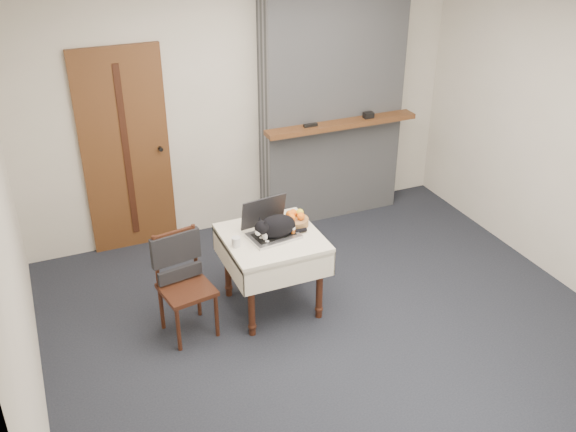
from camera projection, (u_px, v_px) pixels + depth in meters
name	position (u px, v px, depth m)	size (l,w,h in m)	color
ground	(330.00, 325.00, 5.34)	(4.50, 4.50, 0.00)	black
room_shell	(310.00, 106.00, 4.88)	(4.52, 4.01, 2.61)	beige
door	(126.00, 152.00, 6.05)	(0.82, 0.10, 2.00)	brown
chimney	(332.00, 98.00, 6.53)	(1.62, 0.48, 2.60)	gray
side_table	(272.00, 248.00, 5.31)	(0.78, 0.78, 0.70)	#37190F
laptop	(269.00, 226.00, 5.25)	(0.44, 0.39, 0.30)	#B7B7BC
cat	(278.00, 226.00, 5.20)	(0.48, 0.27, 0.23)	black
cream_jar	(236.00, 242.00, 5.09)	(0.07, 0.07, 0.08)	silver
pill_bottle	(293.00, 232.00, 5.23)	(0.04, 0.04, 0.08)	#A84D14
fruit_basket	(295.00, 220.00, 5.40)	(0.22, 0.22, 0.13)	#A07740
desk_clutter	(295.00, 227.00, 5.38)	(0.15, 0.02, 0.01)	black
chair	(181.00, 269.00, 5.07)	(0.45, 0.45, 0.88)	#37190F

